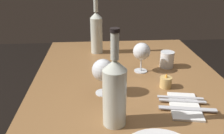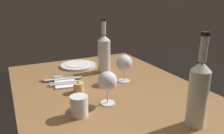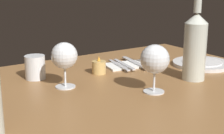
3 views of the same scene
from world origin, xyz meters
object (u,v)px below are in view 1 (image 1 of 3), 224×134
(folded_napkin, at_px, (184,106))
(wine_glass_left, at_px, (142,52))
(wine_bottle_second, at_px, (115,91))
(wine_bottle, at_px, (96,31))
(fork_inner, at_px, (182,101))
(table_knife, at_px, (188,109))
(fork_outer, at_px, (180,98))
(wine_glass_right, at_px, (103,71))
(votive_candle, at_px, (166,82))
(water_tumbler, at_px, (167,60))

(folded_napkin, bearing_deg, wine_glass_left, -162.54)
(wine_bottle_second, bearing_deg, wine_glass_left, 157.96)
(wine_glass_left, xyz_separation_m, wine_bottle, (-0.30, -0.22, 0.03))
(fork_inner, bearing_deg, wine_bottle, -152.17)
(wine_bottle, relative_size, table_knife, 1.65)
(table_knife, bearing_deg, fork_outer, 180.00)
(wine_glass_right, xyz_separation_m, table_knife, (0.16, 0.30, -0.09))
(wine_glass_right, relative_size, votive_candle, 2.28)
(wine_glass_left, bearing_deg, wine_bottle, -144.12)
(wine_bottle_second, relative_size, folded_napkin, 1.60)
(wine_bottle, height_order, votive_candle, wine_bottle)
(water_tumbler, height_order, fork_inner, water_tumbler)
(water_tumbler, relative_size, folded_napkin, 0.41)
(water_tumbler, distance_m, table_knife, 0.42)
(wine_glass_right, bearing_deg, water_tumbler, 126.59)
(folded_napkin, relative_size, table_knife, 0.98)
(wine_bottle_second, xyz_separation_m, folded_napkin, (-0.08, 0.27, -0.12))
(table_knife, bearing_deg, wine_glass_left, -163.89)
(wine_glass_left, distance_m, fork_outer, 0.32)
(water_tumbler, bearing_deg, wine_glass_left, -72.64)
(wine_glass_left, xyz_separation_m, water_tumbler, (-0.05, 0.15, -0.07))
(wine_bottle_second, xyz_separation_m, fork_outer, (-0.13, 0.27, -0.11))
(wine_glass_right, bearing_deg, folded_napkin, 67.36)
(wine_glass_left, relative_size, fork_inner, 0.83)
(wine_glass_left, height_order, fork_inner, wine_glass_left)
(wine_glass_right, bearing_deg, wine_glass_left, 136.63)
(water_tumbler, bearing_deg, folded_napkin, -5.97)
(water_tumbler, xyz_separation_m, folded_napkin, (0.38, -0.04, -0.03))
(wine_glass_right, distance_m, fork_inner, 0.33)
(table_knife, bearing_deg, votive_candle, -171.49)
(wine_glass_left, height_order, wine_bottle_second, wine_bottle_second)
(fork_inner, bearing_deg, folded_napkin, 0.00)
(wine_bottle_second, relative_size, water_tumbler, 3.94)
(wine_glass_left, xyz_separation_m, votive_candle, (0.18, 0.08, -0.08))
(water_tumbler, relative_size, votive_candle, 1.25)
(fork_outer, bearing_deg, wine_bottle, -151.18)
(votive_candle, distance_m, fork_inner, 0.14)
(wine_bottle, xyz_separation_m, table_knife, (0.67, 0.32, -0.12))
(votive_candle, bearing_deg, folded_napkin, 10.07)
(folded_napkin, relative_size, fork_outer, 1.15)
(wine_glass_right, bearing_deg, wine_bottle_second, 8.19)
(wine_glass_left, bearing_deg, wine_glass_right, -43.37)
(folded_napkin, bearing_deg, wine_bottle, -153.11)
(wine_bottle_second, height_order, folded_napkin, wine_bottle_second)
(wine_bottle_second, height_order, votive_candle, wine_bottle_second)
(wine_glass_left, bearing_deg, water_tumbler, 107.36)
(wine_glass_right, relative_size, fork_outer, 0.85)
(wine_glass_right, bearing_deg, votive_candle, 96.95)
(wine_glass_left, relative_size, fork_outer, 0.83)
(votive_candle, height_order, fork_inner, votive_candle)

